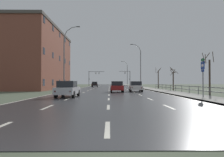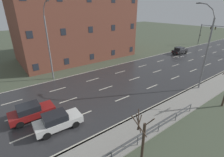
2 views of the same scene
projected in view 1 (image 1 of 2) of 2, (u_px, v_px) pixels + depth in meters
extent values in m
cube|color=#4C5642|center=(109.00, 88.00, 52.25)|extent=(160.00, 160.00, 0.12)
cube|color=#303033|center=(109.00, 87.00, 64.25)|extent=(14.00, 120.00, 0.02)
cube|color=beige|center=(48.00, 107.00, 11.61)|extent=(0.16, 2.20, 0.01)
cube|color=beige|center=(67.00, 99.00, 17.01)|extent=(0.16, 2.20, 0.01)
cube|color=beige|center=(77.00, 95.00, 22.41)|extent=(0.16, 2.20, 0.01)
cube|color=beige|center=(84.00, 93.00, 27.81)|extent=(0.16, 2.20, 0.01)
cube|color=beige|center=(88.00, 91.00, 33.21)|extent=(0.16, 2.20, 0.01)
cube|color=beige|center=(91.00, 90.00, 38.61)|extent=(0.16, 2.20, 0.01)
cube|color=beige|center=(93.00, 89.00, 44.01)|extent=(0.16, 2.20, 0.01)
cube|color=beige|center=(95.00, 88.00, 49.40)|extent=(0.16, 2.20, 0.01)
cube|color=beige|center=(96.00, 87.00, 54.80)|extent=(0.16, 2.20, 0.01)
cube|color=beige|center=(98.00, 87.00, 60.20)|extent=(0.16, 2.20, 0.01)
cube|color=beige|center=(98.00, 86.00, 65.60)|extent=(0.16, 2.20, 0.01)
cube|color=beige|center=(99.00, 86.00, 71.00)|extent=(0.16, 2.20, 0.01)
cube|color=beige|center=(100.00, 86.00, 76.40)|extent=(0.16, 2.20, 0.01)
cube|color=beige|center=(101.00, 86.00, 81.80)|extent=(0.16, 2.20, 0.01)
cube|color=beige|center=(101.00, 85.00, 87.20)|extent=(0.16, 2.20, 0.01)
cube|color=beige|center=(102.00, 85.00, 92.59)|extent=(0.16, 2.20, 0.01)
cube|color=beige|center=(102.00, 85.00, 97.99)|extent=(0.16, 2.20, 0.01)
cube|color=beige|center=(102.00, 85.00, 103.39)|extent=(0.16, 2.20, 0.01)
cube|color=beige|center=(103.00, 85.00, 108.79)|extent=(0.16, 2.20, 0.01)
cube|color=beige|center=(103.00, 85.00, 114.19)|extent=(0.16, 2.20, 0.01)
cube|color=beige|center=(103.00, 84.00, 119.59)|extent=(0.16, 2.20, 0.01)
cube|color=beige|center=(107.00, 129.00, 6.26)|extent=(0.16, 2.20, 0.01)
cube|color=beige|center=(108.00, 107.00, 11.66)|extent=(0.16, 2.20, 0.01)
cube|color=beige|center=(109.00, 99.00, 17.06)|extent=(0.16, 2.20, 0.01)
cube|color=beige|center=(109.00, 95.00, 22.45)|extent=(0.16, 2.20, 0.01)
cube|color=beige|center=(109.00, 92.00, 27.85)|extent=(0.16, 2.20, 0.01)
cube|color=beige|center=(109.00, 91.00, 33.25)|extent=(0.16, 2.20, 0.01)
cube|color=beige|center=(109.00, 90.00, 38.65)|extent=(0.16, 2.20, 0.01)
cube|color=beige|center=(109.00, 89.00, 44.05)|extent=(0.16, 2.20, 0.01)
cube|color=beige|center=(109.00, 88.00, 49.45)|extent=(0.16, 2.20, 0.01)
cube|color=beige|center=(109.00, 87.00, 54.85)|extent=(0.16, 2.20, 0.01)
cube|color=beige|center=(109.00, 87.00, 60.25)|extent=(0.16, 2.20, 0.01)
cube|color=beige|center=(109.00, 86.00, 65.65)|extent=(0.16, 2.20, 0.01)
cube|color=beige|center=(109.00, 86.00, 71.04)|extent=(0.16, 2.20, 0.01)
cube|color=beige|center=(109.00, 86.00, 76.44)|extent=(0.16, 2.20, 0.01)
cube|color=beige|center=(109.00, 86.00, 81.84)|extent=(0.16, 2.20, 0.01)
cube|color=beige|center=(109.00, 85.00, 87.24)|extent=(0.16, 2.20, 0.01)
cube|color=beige|center=(109.00, 85.00, 92.64)|extent=(0.16, 2.20, 0.01)
cube|color=beige|center=(109.00, 85.00, 98.04)|extent=(0.16, 2.20, 0.01)
cube|color=beige|center=(109.00, 85.00, 103.44)|extent=(0.16, 2.20, 0.01)
cube|color=beige|center=(109.00, 85.00, 108.84)|extent=(0.16, 2.20, 0.01)
cube|color=beige|center=(109.00, 85.00, 114.23)|extent=(0.16, 2.20, 0.01)
cube|color=beige|center=(109.00, 84.00, 119.63)|extent=(0.16, 2.20, 0.01)
cube|color=beige|center=(220.00, 128.00, 6.30)|extent=(0.16, 2.20, 0.01)
cube|color=beige|center=(169.00, 107.00, 11.70)|extent=(0.16, 2.20, 0.01)
cube|color=beige|center=(150.00, 99.00, 17.10)|extent=(0.16, 2.20, 0.01)
cube|color=beige|center=(140.00, 95.00, 22.50)|extent=(0.16, 2.20, 0.01)
cube|color=beige|center=(134.00, 92.00, 27.90)|extent=(0.16, 2.20, 0.01)
cube|color=beige|center=(130.00, 91.00, 33.30)|extent=(0.16, 2.20, 0.01)
cube|color=beige|center=(127.00, 90.00, 38.70)|extent=(0.16, 2.20, 0.01)
cube|color=beige|center=(125.00, 89.00, 44.09)|extent=(0.16, 2.20, 0.01)
cube|color=beige|center=(123.00, 88.00, 49.49)|extent=(0.16, 2.20, 0.01)
cube|color=beige|center=(122.00, 87.00, 54.89)|extent=(0.16, 2.20, 0.01)
cube|color=beige|center=(121.00, 87.00, 60.29)|extent=(0.16, 2.20, 0.01)
cube|color=beige|center=(120.00, 86.00, 65.69)|extent=(0.16, 2.20, 0.01)
cube|color=beige|center=(119.00, 86.00, 71.09)|extent=(0.16, 2.20, 0.01)
cube|color=beige|center=(119.00, 86.00, 76.49)|extent=(0.16, 2.20, 0.01)
cube|color=beige|center=(118.00, 86.00, 81.89)|extent=(0.16, 2.20, 0.01)
cube|color=beige|center=(117.00, 85.00, 87.28)|extent=(0.16, 2.20, 0.01)
cube|color=beige|center=(117.00, 85.00, 92.68)|extent=(0.16, 2.20, 0.01)
cube|color=beige|center=(117.00, 85.00, 98.08)|extent=(0.16, 2.20, 0.01)
cube|color=beige|center=(116.00, 85.00, 103.48)|extent=(0.16, 2.20, 0.01)
cube|color=beige|center=(116.00, 85.00, 108.88)|extent=(0.16, 2.20, 0.01)
cube|color=beige|center=(116.00, 85.00, 114.28)|extent=(0.16, 2.20, 0.01)
cube|color=beige|center=(115.00, 84.00, 119.68)|extent=(0.16, 2.20, 0.01)
cube|color=beige|center=(131.00, 87.00, 64.33)|extent=(0.16, 120.00, 0.01)
cube|color=beige|center=(88.00, 87.00, 64.16)|extent=(0.16, 120.00, 0.01)
cube|color=gray|center=(136.00, 86.00, 64.35)|extent=(3.00, 120.00, 0.12)
cube|color=slate|center=(131.00, 86.00, 64.34)|extent=(0.16, 120.00, 0.12)
cube|color=#515459|center=(185.00, 86.00, 26.05)|extent=(0.06, 33.14, 0.08)
cube|color=#515459|center=(185.00, 89.00, 26.05)|extent=(0.06, 33.14, 0.08)
cylinder|color=#515459|center=(210.00, 92.00, 19.67)|extent=(0.07, 0.07, 1.00)
cylinder|color=#515459|center=(198.00, 91.00, 22.22)|extent=(0.07, 0.07, 1.00)
cylinder|color=#515459|center=(189.00, 90.00, 24.77)|extent=(0.07, 0.07, 1.00)
cylinder|color=#515459|center=(182.00, 89.00, 27.32)|extent=(0.07, 0.07, 1.00)
cylinder|color=#515459|center=(176.00, 89.00, 29.87)|extent=(0.07, 0.07, 1.00)
cylinder|color=#515459|center=(170.00, 88.00, 32.42)|extent=(0.07, 0.07, 1.00)
cylinder|color=#515459|center=(166.00, 88.00, 34.97)|extent=(0.07, 0.07, 1.00)
cylinder|color=#515459|center=(162.00, 87.00, 37.51)|extent=(0.07, 0.07, 1.00)
cylinder|color=#515459|center=(159.00, 87.00, 40.06)|extent=(0.07, 0.07, 1.00)
cylinder|color=#515459|center=(156.00, 87.00, 42.61)|extent=(0.07, 0.07, 1.00)
cylinder|color=slate|center=(141.00, 69.00, 48.82)|extent=(0.20, 0.20, 9.03)
cylinder|color=slate|center=(140.00, 49.00, 48.90)|extent=(0.51, 0.11, 0.93)
cylinder|color=slate|center=(137.00, 46.00, 48.91)|extent=(0.86, 0.11, 0.65)
cylinder|color=slate|center=(134.00, 45.00, 48.90)|extent=(0.97, 0.11, 0.28)
cube|color=#333335|center=(132.00, 44.00, 48.90)|extent=(0.56, 0.24, 0.12)
cylinder|color=slate|center=(127.00, 75.00, 85.27)|extent=(0.20, 0.20, 8.52)
cylinder|color=slate|center=(127.00, 64.00, 85.35)|extent=(0.54, 0.11, 0.99)
cylinder|color=slate|center=(125.00, 62.00, 85.36)|extent=(0.92, 0.11, 0.69)
cylinder|color=slate|center=(123.00, 61.00, 85.35)|extent=(1.04, 0.11, 0.29)
cube|color=#333335|center=(122.00, 61.00, 85.35)|extent=(0.56, 0.24, 0.12)
cylinder|color=slate|center=(64.00, 64.00, 34.04)|extent=(0.20, 0.20, 9.11)
cylinder|color=slate|center=(65.00, 34.00, 34.13)|extent=(0.55, 0.11, 1.01)
cylinder|color=slate|center=(69.00, 29.00, 34.16)|extent=(0.94, 0.11, 0.70)
cylinder|color=slate|center=(75.00, 27.00, 34.17)|extent=(1.07, 0.11, 0.29)
cube|color=#333335|center=(78.00, 27.00, 34.18)|extent=(0.56, 0.24, 0.12)
cylinder|color=slate|center=(203.00, 78.00, 17.99)|extent=(0.09, 0.09, 3.60)
cube|color=#146633|center=(203.00, 60.00, 18.02)|extent=(0.03, 0.56, 0.24)
cube|color=#143899|center=(203.00, 65.00, 18.01)|extent=(0.03, 0.68, 0.68)
cube|color=white|center=(202.00, 65.00, 18.01)|extent=(0.01, 0.44, 0.22)
cube|color=#143899|center=(203.00, 71.00, 18.01)|extent=(0.03, 0.52, 0.22)
cylinder|color=#38383A|center=(130.00, 78.00, 77.17)|extent=(0.18, 0.18, 5.80)
cylinder|color=#38383A|center=(124.00, 71.00, 77.19)|extent=(4.18, 0.12, 0.12)
cube|color=black|center=(125.00, 73.00, 77.18)|extent=(0.20, 0.28, 0.80)
sphere|color=red|center=(125.00, 72.00, 77.04)|extent=(0.14, 0.14, 0.14)
sphere|color=#2D2D2D|center=(125.00, 73.00, 77.03)|extent=(0.14, 0.14, 0.14)
sphere|color=#2D2D2D|center=(125.00, 73.00, 77.03)|extent=(0.14, 0.14, 0.14)
cube|color=black|center=(129.00, 79.00, 77.11)|extent=(0.18, 0.12, 0.32)
cylinder|color=#38383A|center=(89.00, 78.00, 78.23)|extent=(0.18, 0.18, 5.75)
cylinder|color=#38383A|center=(97.00, 72.00, 78.32)|extent=(6.00, 0.12, 0.12)
cube|color=black|center=(96.00, 73.00, 78.30)|extent=(0.20, 0.28, 0.80)
sphere|color=#2D2D2D|center=(96.00, 72.00, 78.16)|extent=(0.14, 0.14, 0.14)
sphere|color=#F2AD19|center=(96.00, 73.00, 78.15)|extent=(0.14, 0.14, 0.14)
sphere|color=#2D2D2D|center=(96.00, 74.00, 78.15)|extent=(0.14, 0.14, 0.14)
cube|color=black|center=(99.00, 73.00, 78.32)|extent=(0.20, 0.28, 0.80)
sphere|color=#2D2D2D|center=(99.00, 72.00, 78.17)|extent=(0.14, 0.14, 0.14)
sphere|color=#F2AD19|center=(99.00, 73.00, 78.17)|extent=(0.14, 0.14, 0.14)
sphere|color=#2D2D2D|center=(99.00, 74.00, 78.17)|extent=(0.14, 0.14, 0.14)
cube|color=black|center=(89.00, 79.00, 78.18)|extent=(0.18, 0.12, 0.32)
cube|color=silver|center=(136.00, 87.00, 30.73)|extent=(1.90, 4.16, 0.64)
cube|color=black|center=(136.00, 83.00, 30.49)|extent=(1.63, 2.05, 0.60)
cube|color=slate|center=(135.00, 83.00, 31.44)|extent=(1.41, 0.13, 0.51)
cylinder|color=black|center=(140.00, 89.00, 31.98)|extent=(0.24, 0.67, 0.66)
cylinder|color=black|center=(130.00, 89.00, 32.01)|extent=(0.24, 0.67, 0.66)
cylinder|color=black|center=(142.00, 90.00, 29.44)|extent=(0.24, 0.67, 0.66)
cylinder|color=black|center=(131.00, 90.00, 29.47)|extent=(0.24, 0.67, 0.66)
cube|color=red|center=(132.00, 88.00, 28.72)|extent=(0.16, 0.05, 0.14)
cube|color=red|center=(142.00, 88.00, 28.69)|extent=(0.16, 0.05, 0.14)
cube|color=black|center=(95.00, 85.00, 63.18)|extent=(1.78, 4.11, 0.64)
cube|color=black|center=(95.00, 83.00, 62.94)|extent=(1.57, 2.01, 0.60)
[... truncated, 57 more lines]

